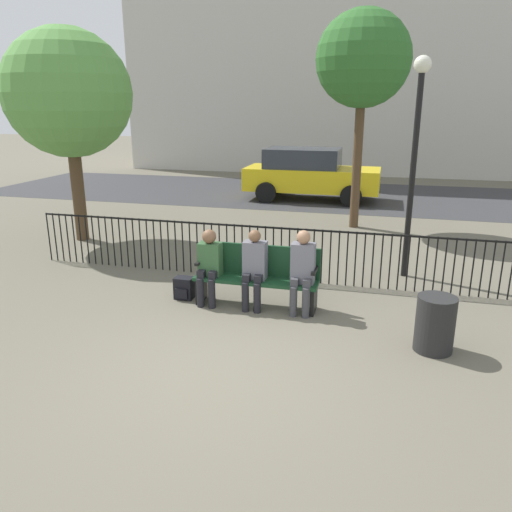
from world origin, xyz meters
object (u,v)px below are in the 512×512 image
object	(u,v)px
tree_1	(68,94)
lamp_post	(416,136)
park_bench	(257,274)
parked_car_0	(309,173)
trash_bin	(435,324)
tree_0	(363,60)
seated_person_1	(254,266)
backpack	(184,288)
seated_person_0	(209,263)
seated_person_2	(302,268)

from	to	relation	value
tree_1	lamp_post	bearing A→B (deg)	-6.26
park_bench	parked_car_0	distance (m)	8.97
trash_bin	tree_0	bearing A→B (deg)	102.53
seated_person_1	parked_car_0	bearing A→B (deg)	93.68
parked_car_0	seated_person_1	bearing A→B (deg)	-86.32
park_bench	tree_0	distance (m)	6.57
parked_car_0	tree_1	bearing A→B (deg)	-124.17
tree_1	backpack	bearing A→B (deg)	-37.53
seated_person_1	lamp_post	distance (m)	3.53
seated_person_1	trash_bin	world-z (taller)	seated_person_1
park_bench	seated_person_0	distance (m)	0.75
seated_person_0	seated_person_2	size ratio (longest dim) A/B	0.94
seated_person_1	seated_person_2	world-z (taller)	seated_person_2
tree_0	lamp_post	bearing A→B (deg)	-72.24
park_bench	lamp_post	bearing A→B (deg)	41.78
backpack	tree_0	bearing A→B (deg)	68.02
backpack	parked_car_0	distance (m)	9.04
seated_person_2	trash_bin	size ratio (longest dim) A/B	1.75
seated_person_0	tree_0	distance (m)	6.75
seated_person_0	backpack	xyz separation A→B (m)	(-0.46, 0.08, -0.49)
seated_person_2	tree_0	xyz separation A→B (m)	(0.36, 5.64, 3.21)
tree_0	parked_car_0	size ratio (longest dim) A/B	1.20
park_bench	tree_1	world-z (taller)	tree_1
seated_person_0	tree_0	world-z (taller)	tree_0
seated_person_2	backpack	world-z (taller)	seated_person_2
park_bench	trash_bin	bearing A→B (deg)	-19.62
park_bench	tree_0	world-z (taller)	tree_0
seated_person_2	parked_car_0	distance (m)	9.17
park_bench	trash_bin	distance (m)	2.65
park_bench	tree_0	size ratio (longest dim) A/B	0.37
tree_1	parked_car_0	distance (m)	7.85
trash_bin	seated_person_0	bearing A→B (deg)	166.75
seated_person_2	tree_1	bearing A→B (deg)	152.53
seated_person_2	lamp_post	distance (m)	3.12
seated_person_2	trash_bin	xyz separation A→B (m)	(1.79, -0.76, -0.33)
seated_person_0	parked_car_0	bearing A→B (deg)	89.24
tree_0	tree_1	world-z (taller)	tree_0
park_bench	tree_0	bearing A→B (deg)	79.05
seated_person_1	backpack	world-z (taller)	seated_person_1
seated_person_1	lamp_post	xyz separation A→B (m)	(2.22, 2.10, 1.77)
lamp_post	trash_bin	xyz separation A→B (m)	(0.29, -2.86, -2.08)
backpack	lamp_post	xyz separation A→B (m)	(3.38, 2.02, 2.27)
park_bench	tree_1	distance (m)	6.14
seated_person_1	trash_bin	size ratio (longest dim) A/B	1.69
lamp_post	seated_person_1	bearing A→B (deg)	-136.58
seated_person_0	lamp_post	distance (m)	4.02
tree_1	seated_person_0	bearing A→B (deg)	-35.05
seated_person_0	backpack	distance (m)	0.67
lamp_post	trash_bin	bearing A→B (deg)	-84.26
seated_person_2	lamp_post	xyz separation A→B (m)	(1.50, 2.10, 1.75)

